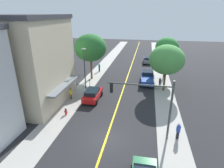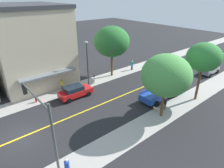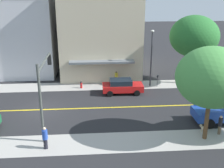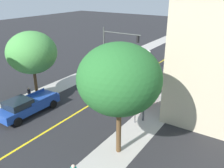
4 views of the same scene
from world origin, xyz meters
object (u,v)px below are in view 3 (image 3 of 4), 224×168
Objects in this scene: parking_meter at (157,79)px; pedestrian_yellow_shirt at (116,77)px; traffic_light_mast at (44,82)px; street_tree_left_near at (194,36)px; pedestrian_black_shirt at (220,124)px; pedestrian_blue_shirt at (45,138)px; red_sedan_left_curb at (122,86)px; street_lamp at (152,52)px; small_dog at (204,128)px; fire_hydrant at (81,85)px; street_tree_left_far at (212,77)px.

pedestrian_yellow_shirt is at bearing -105.08° from parking_meter.
traffic_light_mast is 12.84m from pedestrian_yellow_shirt.
street_tree_left_near is 10.09m from pedestrian_yellow_shirt.
pedestrian_black_shirt is 13.30m from pedestrian_blue_shirt.
parking_meter is at bearing -77.68° from street_tree_left_near.
pedestrian_yellow_shirt is (-12.44, -6.98, -0.01)m from pedestrian_black_shirt.
street_lamp is at bearing 32.34° from red_sedan_left_curb.
red_sedan_left_curb is at bearing -58.02° from street_lamp.
pedestrian_yellow_shirt is 14.88m from pedestrian_blue_shirt.
street_lamp reaches higher than small_dog.
street_lamp is 12.42m from pedestrian_black_shirt.
pedestrian_blue_shirt is 12.18m from small_dog.
traffic_light_mast is 14.04m from pedestrian_black_shirt.
street_tree_left_near is at bearing -157.71° from pedestrian_blue_shirt.
red_sedan_left_curb is at bearing 66.09° from fire_hydrant.
small_dog is (9.11, 5.45, -0.42)m from red_sedan_left_curb.
street_tree_left_near is at bearing 95.65° from street_lamp.
pedestrian_blue_shirt is at bearing -87.54° from street_tree_left_far.
street_tree_left_near is at bearing 102.32° from parking_meter.
fire_hydrant is 0.19× the size of red_sedan_left_curb.
street_tree_left_near reaches higher than pedestrian_black_shirt.
parking_meter is 16.41m from pedestrian_blue_shirt.
pedestrian_blue_shirt reaches higher than pedestrian_yellow_shirt.
street_tree_left_far reaches higher than red_sedan_left_curb.
pedestrian_blue_shirt is at bearing -174.45° from traffic_light_mast.
street_lamp is 3.82× the size of pedestrian_blue_shirt.
pedestrian_blue_shirt is at bearing 72.46° from small_dog.
street_tree_left_far reaches higher than pedestrian_yellow_shirt.
traffic_light_mast is (9.31, -11.22, 3.12)m from parking_meter.
street_tree_left_near is at bearing -127.98° from pedestrian_yellow_shirt.
street_lamp is at bearing -147.52° from pedestrian_blue_shirt.
fire_hydrant is 10.47m from traffic_light_mast.
traffic_light_mast is at bearing -103.16° from pedestrian_blue_shirt.
street_tree_left_near reaches higher than street_lamp.
pedestrian_blue_shirt is at bearing -85.01° from pedestrian_black_shirt.
street_tree_left_far is 1.09× the size of street_lamp.
pedestrian_yellow_shirt is (-1.05, 4.12, 0.43)m from fire_hydrant.
traffic_light_mast is at bearing -14.38° from fire_hydrant.
traffic_light_mast is 7.41× the size of small_dog.
street_tree_left_far is at bearing 141.06° from small_dog.
fire_hydrant is 0.48× the size of pedestrian_blue_shirt.
street_tree_left_near is 1.24× the size of street_lamp.
street_tree_left_far is 5.15× the size of parking_meter.
pedestrian_black_shirt is (-0.55, 1.39, -4.06)m from street_tree_left_far.
traffic_light_mast is at bearing -132.25° from red_sedan_left_curb.
street_tree_left_near is at bearing 93.15° from fire_hydrant.
pedestrian_black_shirt is 0.93× the size of pedestrian_blue_shirt.
parking_meter is at bearing 22.95° from red_sedan_left_curb.
street_tree_left_far is at bearing -101.22° from traffic_light_mast.
pedestrian_yellow_shirt is at bearing 104.31° from fire_hydrant.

